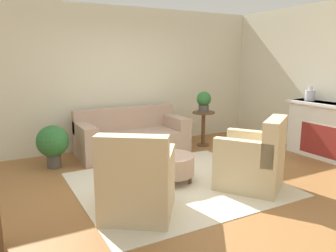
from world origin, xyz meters
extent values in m
plane|color=#996638|center=(0.00, 0.00, 0.00)|extent=(16.00, 16.00, 0.00)
cube|color=beige|center=(0.00, 2.48, 1.40)|extent=(8.83, 0.12, 2.80)
cube|color=beige|center=(3.24, 0.00, 1.40)|extent=(0.12, 10.36, 2.80)
cube|color=beige|center=(0.00, 0.00, 0.01)|extent=(2.79, 2.48, 0.01)
cube|color=tan|center=(0.05, 1.77, 0.21)|extent=(2.06, 0.93, 0.42)
cube|color=tan|center=(0.05, 2.13, 0.64)|extent=(2.06, 0.20, 0.43)
cube|color=tan|center=(-0.86, 1.75, 0.54)|extent=(0.24, 0.89, 0.24)
cube|color=tan|center=(0.96, 1.75, 0.54)|extent=(0.24, 0.89, 0.24)
cube|color=brown|center=(0.05, 1.33, 0.03)|extent=(1.86, 0.05, 0.06)
cube|color=#C6B289|center=(-0.85, -0.57, 0.22)|extent=(1.11, 1.13, 0.41)
cube|color=#C6B289|center=(-1.03, -0.83, 0.72)|extent=(0.75, 0.60, 0.59)
cube|color=#C6B289|center=(-0.58, -0.73, 0.59)|extent=(0.57, 0.73, 0.33)
cube|color=#C6B289|center=(-1.10, -0.37, 0.59)|extent=(0.57, 0.73, 0.33)
cube|color=brown|center=(-0.63, -0.25, 0.04)|extent=(0.60, 0.44, 0.06)
cube|color=#C6B289|center=(0.85, -0.57, 0.22)|extent=(1.11, 1.13, 0.41)
cube|color=#C6B289|center=(1.03, -0.83, 0.72)|extent=(0.75, 0.60, 0.59)
cube|color=#C6B289|center=(1.10, -0.37, 0.59)|extent=(0.57, 0.73, 0.33)
cube|color=#C6B289|center=(0.58, -0.73, 0.59)|extent=(0.57, 0.73, 0.33)
cube|color=brown|center=(0.63, -0.25, 0.04)|extent=(0.60, 0.44, 0.06)
cylinder|color=tan|center=(-0.04, 0.12, 0.27)|extent=(0.68, 0.68, 0.28)
cylinder|color=brown|center=(-0.24, -0.09, 0.07)|extent=(0.05, 0.05, 0.12)
cylinder|color=brown|center=(0.17, -0.09, 0.07)|extent=(0.05, 0.05, 0.12)
cylinder|color=brown|center=(-0.24, 0.32, 0.07)|extent=(0.05, 0.05, 0.12)
cylinder|color=brown|center=(0.17, 0.32, 0.07)|extent=(0.05, 0.05, 0.12)
cylinder|color=brown|center=(1.57, 1.62, 0.70)|extent=(0.46, 0.46, 0.03)
cylinder|color=brown|center=(1.57, 1.62, 0.34)|extent=(0.08, 0.08, 0.68)
cylinder|color=brown|center=(1.57, 1.62, 0.01)|extent=(0.25, 0.25, 0.03)
cube|color=white|center=(3.00, -0.19, 0.51)|extent=(0.36, 1.43, 1.02)
cube|color=maroon|center=(2.83, -0.19, 0.36)|extent=(0.02, 0.79, 0.56)
cube|color=white|center=(2.98, -0.19, 0.99)|extent=(0.44, 1.53, 0.05)
cylinder|color=silver|center=(2.98, 0.20, 1.12)|extent=(0.18, 0.18, 0.20)
cylinder|color=silver|center=(2.98, 0.20, 1.25)|extent=(0.08, 0.08, 0.08)
cylinder|color=#4C4742|center=(1.57, 1.62, 0.79)|extent=(0.21, 0.21, 0.14)
sphere|color=#2D6B33|center=(1.57, 1.62, 0.98)|extent=(0.30, 0.30, 0.30)
cylinder|color=#4C4742|center=(-1.43, 1.63, 0.12)|extent=(0.23, 0.23, 0.23)
sphere|color=#2D6B33|center=(-1.43, 1.63, 0.45)|extent=(0.53, 0.53, 0.53)
camera|label=1|loc=(-2.26, -3.88, 1.79)|focal=35.00mm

